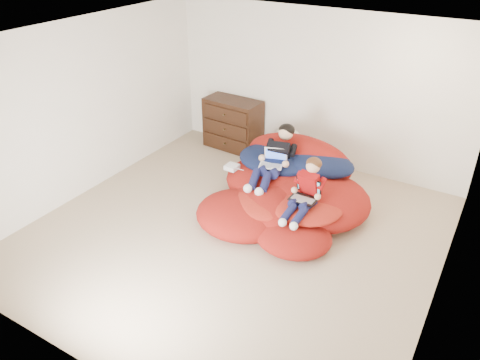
% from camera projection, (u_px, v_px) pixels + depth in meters
% --- Properties ---
extents(room_shell, '(5.10, 5.10, 2.77)m').
position_uv_depth(room_shell, '(235.00, 219.00, 6.07)').
color(room_shell, tan).
rests_on(room_shell, ground).
extents(dresser, '(1.02, 0.59, 0.90)m').
position_uv_depth(dresser, '(233.00, 124.00, 8.26)').
color(dresser, black).
rests_on(dresser, ground).
extents(beanbag_pile, '(2.23, 2.39, 0.86)m').
position_uv_depth(beanbag_pile, '(288.00, 190.00, 6.65)').
color(beanbag_pile, '#A11912').
rests_on(beanbag_pile, ground).
extents(cream_pillow, '(0.43, 0.27, 0.27)m').
position_uv_depth(cream_pillow, '(288.00, 137.00, 7.37)').
color(cream_pillow, beige).
rests_on(cream_pillow, beanbag_pile).
extents(older_boy, '(0.39, 1.15, 0.68)m').
position_uv_depth(older_boy, '(276.00, 155.00, 6.68)').
color(older_boy, black).
rests_on(older_boy, beanbag_pile).
extents(younger_boy, '(0.31, 0.85, 0.66)m').
position_uv_depth(younger_boy, '(306.00, 189.00, 5.96)').
color(younger_boy, '#A20E0F').
rests_on(younger_boy, beanbag_pile).
extents(laptop_white, '(0.38, 0.39, 0.23)m').
position_uv_depth(laptop_white, '(273.00, 160.00, 6.63)').
color(laptop_white, white).
rests_on(laptop_white, older_boy).
extents(laptop_black, '(0.35, 0.30, 0.25)m').
position_uv_depth(laptop_black, '(306.00, 193.00, 5.98)').
color(laptop_black, black).
rests_on(laptop_black, younger_boy).
extents(power_adapter, '(0.19, 0.19, 0.07)m').
position_uv_depth(power_adapter, '(232.00, 167.00, 6.90)').
color(power_adapter, white).
rests_on(power_adapter, beanbag_pile).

